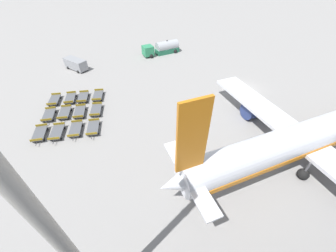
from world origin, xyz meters
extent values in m
plane|color=gray|center=(0.00, 0.00, 0.00)|extent=(500.00, 500.00, 0.00)
cylinder|color=silver|center=(16.02, -2.75, 3.42)|extent=(5.31, 35.19, 3.58)
cone|color=silver|center=(16.89, -20.25, 3.42)|extent=(3.61, 4.46, 3.40)
cube|color=orange|center=(16.85, -19.58, 8.81)|extent=(0.41, 2.70, 7.19)
cube|color=silver|center=(16.85, -19.49, 3.96)|extent=(9.10, 1.96, 0.24)
cube|color=silver|center=(16.09, -4.15, 2.61)|extent=(32.42, 5.39, 0.44)
cylinder|color=navy|center=(7.51, -4.17, 1.33)|extent=(2.74, 3.80, 2.57)
cube|color=orange|center=(16.02, -2.75, 2.79)|extent=(5.21, 31.69, 0.64)
cylinder|color=#56565B|center=(18.88, -6.11, 1.58)|extent=(0.24, 0.24, 1.89)
sphere|color=black|center=(18.88, -6.11, 0.64)|extent=(1.27, 1.27, 1.27)
cylinder|color=#56565B|center=(13.51, -6.38, 1.58)|extent=(0.24, 0.24, 1.89)
sphere|color=black|center=(13.51, -6.38, 0.64)|extent=(1.27, 1.27, 1.27)
cube|color=#2D8C5B|center=(-20.45, -13.52, 1.46)|extent=(2.66, 2.60, 2.11)
cube|color=#236B4C|center=(-21.24, -8.43, 0.56)|extent=(3.20, 6.07, 1.11)
cylinder|color=#ADB2B7|center=(-21.24, -8.43, 1.69)|extent=(3.18, 5.78, 2.36)
sphere|color=#333338|center=(-21.24, -8.43, 2.87)|extent=(0.44, 0.44, 0.44)
sphere|color=black|center=(-21.59, -13.39, 0.45)|extent=(0.90, 0.90, 0.90)
sphere|color=black|center=(-19.39, -13.05, 0.45)|extent=(0.90, 0.90, 0.90)
sphere|color=black|center=(-22.60, -6.92, 0.45)|extent=(0.90, 0.90, 0.90)
sphere|color=black|center=(-20.40, -6.58, 0.45)|extent=(0.90, 0.90, 0.90)
cube|color=gray|center=(-18.87, -29.86, 1.26)|extent=(5.43, 4.77, 1.98)
cube|color=#1E232D|center=(-16.80, -28.32, 1.61)|extent=(1.10, 1.44, 0.69)
sphere|color=black|center=(-16.92, -29.62, 0.30)|extent=(0.60, 0.60, 0.60)
sphere|color=black|center=(-18.07, -28.06, 0.30)|extent=(0.60, 0.60, 0.60)
sphere|color=black|center=(-19.66, -31.65, 0.30)|extent=(0.60, 0.60, 0.60)
sphere|color=black|center=(-20.82, -30.09, 0.30)|extent=(0.60, 0.60, 0.60)
cube|color=#515459|center=(-6.83, -33.61, 0.55)|extent=(3.38, 2.07, 0.10)
cube|color=olive|center=(-5.32, -33.88, 0.76)|extent=(0.35, 1.52, 0.32)
cube|color=olive|center=(-8.35, -33.33, 0.76)|extent=(0.35, 1.52, 0.32)
cube|color=#333338|center=(-4.93, -33.95, 0.43)|extent=(0.70, 0.18, 0.06)
sphere|color=black|center=(-5.86, -34.45, 0.18)|extent=(0.36, 0.36, 0.36)
sphere|color=black|center=(-5.63, -33.16, 0.18)|extent=(0.36, 0.36, 0.36)
sphere|color=black|center=(-8.04, -34.05, 0.18)|extent=(0.36, 0.36, 0.36)
sphere|color=black|center=(-7.81, -32.77, 0.18)|extent=(0.36, 0.36, 0.36)
cube|color=#515459|center=(-2.67, -34.14, 0.55)|extent=(3.33, 1.91, 0.10)
cube|color=olive|center=(-1.14, -34.33, 0.76)|extent=(0.27, 1.53, 0.32)
cube|color=olive|center=(-4.20, -33.95, 0.76)|extent=(0.27, 1.53, 0.32)
cube|color=#333338|center=(-0.76, -34.38, 0.43)|extent=(0.70, 0.15, 0.06)
sphere|color=black|center=(-1.65, -34.92, 0.18)|extent=(0.36, 0.36, 0.36)
sphere|color=black|center=(-1.49, -33.63, 0.18)|extent=(0.36, 0.36, 0.36)
sphere|color=black|center=(-3.85, -34.65, 0.18)|extent=(0.36, 0.36, 0.36)
sphere|color=black|center=(-3.69, -33.35, 0.18)|extent=(0.36, 0.36, 0.36)
cube|color=#515459|center=(1.47, -35.01, 0.55)|extent=(3.32, 1.88, 0.10)
cube|color=olive|center=(3.01, -35.18, 0.76)|extent=(0.25, 1.53, 0.32)
cube|color=olive|center=(-0.06, -34.84, 0.76)|extent=(0.25, 1.53, 0.32)
cube|color=#333338|center=(3.39, -35.23, 0.43)|extent=(0.70, 0.14, 0.06)
sphere|color=black|center=(2.50, -35.78, 0.18)|extent=(0.36, 0.36, 0.36)
sphere|color=black|center=(2.65, -34.49, 0.18)|extent=(0.36, 0.36, 0.36)
sphere|color=black|center=(0.30, -35.53, 0.18)|extent=(0.36, 0.36, 0.36)
sphere|color=black|center=(0.45, -34.24, 0.18)|extent=(0.36, 0.36, 0.36)
cube|color=#515459|center=(-6.51, -31.07, 0.55)|extent=(3.35, 1.98, 0.10)
cube|color=olive|center=(-4.98, -31.30, 0.76)|extent=(0.30, 1.53, 0.32)
cube|color=olive|center=(-8.03, -30.85, 0.76)|extent=(0.30, 1.53, 0.32)
cube|color=#333338|center=(-4.60, -31.35, 0.43)|extent=(0.70, 0.16, 0.06)
sphere|color=black|center=(-5.51, -31.88, 0.18)|extent=(0.36, 0.36, 0.36)
sphere|color=black|center=(-5.32, -30.59, 0.18)|extent=(0.36, 0.36, 0.36)
sphere|color=black|center=(-7.70, -31.56, 0.18)|extent=(0.36, 0.36, 0.36)
sphere|color=black|center=(-7.51, -30.27, 0.18)|extent=(0.36, 0.36, 0.36)
cube|color=#515459|center=(-2.43, -31.86, 0.55)|extent=(3.38, 2.05, 0.10)
cube|color=olive|center=(-0.91, -32.13, 0.76)|extent=(0.34, 1.53, 0.32)
cube|color=olive|center=(-3.95, -31.60, 0.76)|extent=(0.34, 1.53, 0.32)
cube|color=#333338|center=(-0.53, -32.19, 0.43)|extent=(0.70, 0.18, 0.06)
sphere|color=black|center=(-1.45, -32.70, 0.18)|extent=(0.36, 0.36, 0.36)
sphere|color=black|center=(-1.23, -31.41, 0.18)|extent=(0.36, 0.36, 0.36)
sphere|color=black|center=(-3.63, -32.32, 0.18)|extent=(0.36, 0.36, 0.36)
sphere|color=black|center=(-3.41, -31.03, 0.18)|extent=(0.36, 0.36, 0.36)
cube|color=#515459|center=(1.96, -32.76, 0.55)|extent=(3.39, 2.07, 0.10)
cube|color=olive|center=(3.48, -33.04, 0.76)|extent=(0.35, 1.52, 0.32)
cube|color=olive|center=(0.45, -32.49, 0.76)|extent=(0.35, 1.52, 0.32)
cube|color=#333338|center=(3.86, -33.11, 0.43)|extent=(0.70, 0.18, 0.06)
sphere|color=black|center=(2.94, -33.60, 0.18)|extent=(0.36, 0.36, 0.36)
sphere|color=black|center=(3.17, -32.32, 0.18)|extent=(0.36, 0.36, 0.36)
sphere|color=black|center=(0.76, -33.21, 0.18)|extent=(0.36, 0.36, 0.36)
sphere|color=black|center=(0.99, -31.93, 0.18)|extent=(0.36, 0.36, 0.36)
cube|color=#515459|center=(-6.10, -28.99, 0.55)|extent=(3.38, 2.07, 0.10)
cube|color=olive|center=(-4.58, -29.26, 0.76)|extent=(0.35, 1.52, 0.32)
cube|color=olive|center=(-7.61, -28.72, 0.76)|extent=(0.35, 1.52, 0.32)
cube|color=#333338|center=(-4.20, -29.33, 0.43)|extent=(0.70, 0.18, 0.06)
sphere|color=black|center=(-5.12, -29.83, 0.18)|extent=(0.36, 0.36, 0.36)
sphere|color=black|center=(-4.89, -28.54, 0.18)|extent=(0.36, 0.36, 0.36)
sphere|color=black|center=(-7.30, -29.44, 0.18)|extent=(0.36, 0.36, 0.36)
sphere|color=black|center=(-7.07, -28.15, 0.18)|extent=(0.36, 0.36, 0.36)
cube|color=#515459|center=(-1.91, -29.65, 0.55)|extent=(3.37, 2.01, 0.10)
cube|color=olive|center=(-0.38, -29.89, 0.76)|extent=(0.32, 1.53, 0.32)
cube|color=olive|center=(-3.43, -29.41, 0.76)|extent=(0.32, 1.53, 0.32)
cube|color=#333338|center=(0.00, -29.96, 0.43)|extent=(0.70, 0.17, 0.06)
sphere|color=black|center=(-0.92, -30.47, 0.18)|extent=(0.36, 0.36, 0.36)
sphere|color=black|center=(-0.71, -29.18, 0.18)|extent=(0.36, 0.36, 0.36)
sphere|color=black|center=(-3.10, -30.12, 0.18)|extent=(0.36, 0.36, 0.36)
sphere|color=black|center=(-2.89, -28.83, 0.18)|extent=(0.36, 0.36, 0.36)
cube|color=#515459|center=(2.19, -30.31, 0.55)|extent=(3.38, 2.04, 0.10)
cube|color=olive|center=(3.71, -30.57, 0.76)|extent=(0.34, 1.53, 0.32)
cube|color=olive|center=(0.67, -30.05, 0.76)|extent=(0.34, 1.53, 0.32)
cube|color=#333338|center=(4.09, -30.64, 0.43)|extent=(0.70, 0.18, 0.06)
sphere|color=black|center=(3.17, -31.14, 0.18)|extent=(0.36, 0.36, 0.36)
sphere|color=black|center=(3.39, -29.86, 0.18)|extent=(0.36, 0.36, 0.36)
sphere|color=black|center=(0.99, -30.77, 0.18)|extent=(0.36, 0.36, 0.36)
sphere|color=black|center=(1.21, -29.48, 0.18)|extent=(0.36, 0.36, 0.36)
cube|color=#515459|center=(-5.79, -26.54, 0.55)|extent=(3.43, 2.21, 0.10)
cube|color=olive|center=(-4.29, -26.88, 0.76)|extent=(0.42, 1.51, 0.32)
cube|color=olive|center=(-7.29, -26.19, 0.76)|extent=(0.42, 1.51, 0.32)
cube|color=#333338|center=(-3.91, -26.97, 0.43)|extent=(0.70, 0.22, 0.06)
sphere|color=black|center=(-4.86, -27.42, 0.18)|extent=(0.36, 0.36, 0.36)
sphere|color=black|center=(-4.56, -26.15, 0.18)|extent=(0.36, 0.36, 0.36)
sphere|color=black|center=(-7.02, -26.92, 0.18)|extent=(0.36, 0.36, 0.36)
sphere|color=black|center=(-6.72, -25.65, 0.18)|extent=(0.36, 0.36, 0.36)
cube|color=#515459|center=(-1.58, -27.18, 0.55)|extent=(3.41, 2.16, 0.10)
cube|color=olive|center=(-0.07, -27.50, 0.76)|extent=(0.40, 1.52, 0.32)
cube|color=olive|center=(-3.09, -26.86, 0.76)|extent=(0.40, 1.52, 0.32)
cube|color=#333338|center=(0.31, -27.58, 0.43)|extent=(0.70, 0.20, 0.06)
sphere|color=black|center=(-0.63, -28.05, 0.18)|extent=(0.36, 0.36, 0.36)
sphere|color=black|center=(-0.36, -26.77, 0.18)|extent=(0.36, 0.36, 0.36)
sphere|color=black|center=(-2.80, -27.59, 0.18)|extent=(0.36, 0.36, 0.36)
sphere|color=black|center=(-2.53, -26.32, 0.18)|extent=(0.36, 0.36, 0.36)
cube|color=#515459|center=(2.67, -27.94, 0.55)|extent=(3.38, 2.07, 0.10)
cube|color=olive|center=(4.19, -28.21, 0.76)|extent=(0.35, 1.52, 0.32)
cube|color=olive|center=(1.15, -27.66, 0.76)|extent=(0.35, 1.52, 0.32)
cube|color=#333338|center=(4.57, -28.28, 0.43)|extent=(0.70, 0.18, 0.06)
sphere|color=black|center=(3.64, -28.77, 0.18)|extent=(0.36, 0.36, 0.36)
sphere|color=black|center=(3.87, -27.49, 0.18)|extent=(0.36, 0.36, 0.36)
sphere|color=black|center=(1.46, -28.38, 0.18)|extent=(0.36, 0.36, 0.36)
sphere|color=black|center=(1.70, -27.10, 0.18)|extent=(0.36, 0.36, 0.36)
cylinder|color=#ADA89E|center=(22.11, -28.44, 10.14)|extent=(0.65, 0.65, 20.28)
camera|label=1|loc=(26.97, -25.13, 19.93)|focal=22.00mm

